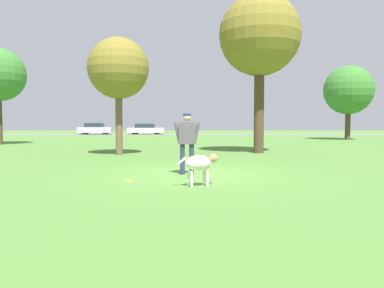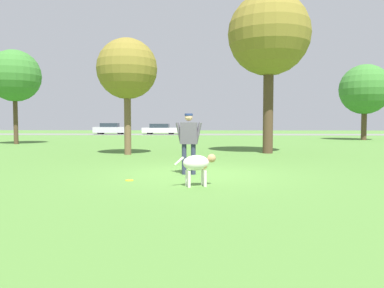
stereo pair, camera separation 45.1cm
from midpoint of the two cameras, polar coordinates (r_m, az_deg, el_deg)
name	(u,v)px [view 1 (the left image)]	position (r m, az deg, el deg)	size (l,w,h in m)	color
ground_plane	(195,174)	(10.48, -0.79, -4.59)	(120.00, 120.00, 0.00)	#4C7A33
far_road_strip	(190,134)	(45.69, -0.52, 1.47)	(120.00, 6.00, 0.01)	slate
person	(187,138)	(10.30, -2.02, 0.90)	(0.73, 0.23, 1.69)	#2D334C
dog	(200,164)	(8.41, -0.34, -3.05)	(0.95, 0.51, 0.72)	silver
frisbee	(129,181)	(9.36, -10.92, -5.53)	(0.20, 0.20, 0.02)	yellow
tree_far_right	(349,90)	(34.37, 22.40, 7.58)	(4.10, 4.10, 6.24)	#4C3826
tree_near_right	(260,36)	(18.35, 9.56, 15.90)	(3.79, 3.79, 7.42)	#4C3826
tree_near_left	(118,69)	(17.12, -11.91, 11.13)	(2.69, 2.69, 5.17)	brown
parked_car_silver	(95,129)	(47.38, -14.81, 2.24)	(4.14, 1.86, 1.39)	#B7B7BC
parked_car_white	(146,129)	(46.41, -7.33, 2.27)	(4.45, 1.81, 1.31)	white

